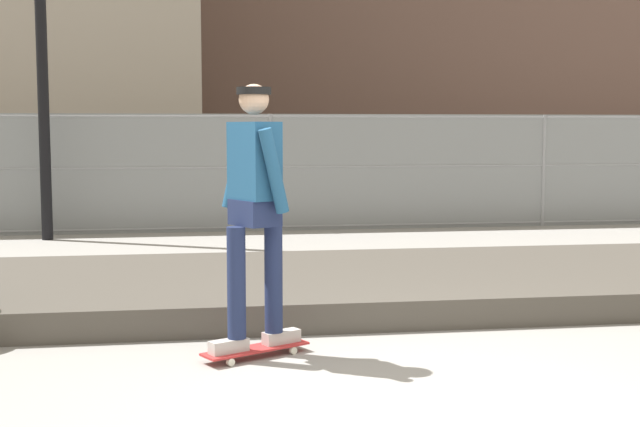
{
  "coord_description": "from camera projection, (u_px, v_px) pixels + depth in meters",
  "views": [
    {
      "loc": [
        -1.29,
        -4.64,
        1.61
      ],
      "look_at": [
        -0.06,
        3.34,
        0.81
      ],
      "focal_mm": 48.03,
      "sensor_mm": 36.0,
      "label": 1
    }
  ],
  "objects": [
    {
      "name": "parked_car_mid",
      "position": [
        233.0,
        171.0,
        15.83
      ],
      "size": [
        4.51,
        2.17,
        1.66
      ],
      "color": "black",
      "rests_on": "ground_plane"
    },
    {
      "name": "skateboard",
      "position": [
        256.0,
        349.0,
        6.06
      ],
      "size": [
        0.8,
        0.55,
        0.07
      ],
      "color": "#B22D2D",
      "rests_on": "ground_plane"
    },
    {
      "name": "skater",
      "position": [
        255.0,
        198.0,
        5.96
      ],
      "size": [
        0.68,
        0.62,
        1.85
      ],
      "color": "#B2ADA8",
      "rests_on": "skateboard"
    },
    {
      "name": "gravel_berm",
      "position": [
        326.0,
        285.0,
        8.19
      ],
      "size": [
        14.56,
        2.95,
        0.25
      ],
      "primitive_type": "cube",
      "color": "#4C473F",
      "rests_on": "ground_plane"
    },
    {
      "name": "ground_plane",
      "position": [
        418.0,
        410.0,
        4.92
      ],
      "size": [
        120.0,
        120.0,
        0.0
      ],
      "primitive_type": "plane",
      "color": "gray"
    },
    {
      "name": "chain_fence",
      "position": [
        270.0,
        172.0,
        13.52
      ],
      "size": [
        27.38,
        0.06,
        1.85
      ],
      "color": "gray",
      "rests_on": "ground_plane"
    }
  ]
}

